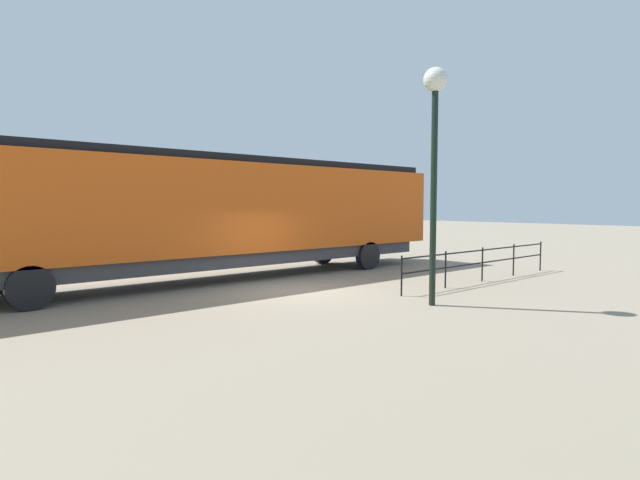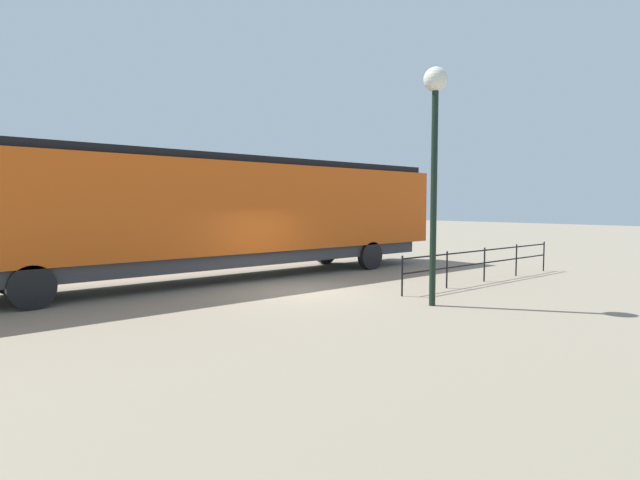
# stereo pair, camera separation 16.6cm
# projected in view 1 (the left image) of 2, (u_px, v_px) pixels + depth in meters

# --- Properties ---
(ground_plane) EXTENTS (120.00, 120.00, 0.00)m
(ground_plane) POSITION_uv_depth(u_px,v_px,m) (298.00, 292.00, 14.90)
(ground_plane) COLOR gray
(locomotive) EXTENTS (3.01, 18.55, 4.16)m
(locomotive) POSITION_uv_depth(u_px,v_px,m) (231.00, 211.00, 17.34)
(locomotive) COLOR #D15114
(locomotive) RESTS_ON ground_plane
(lamp_post) EXTENTS (0.60, 0.60, 5.95)m
(lamp_post) POSITION_uv_depth(u_px,v_px,m) (435.00, 127.00, 12.55)
(lamp_post) COLOR black
(lamp_post) RESTS_ON ground_plane
(platform_fence) EXTENTS (0.05, 8.42, 1.14)m
(platform_fence) POSITION_uv_depth(u_px,v_px,m) (482.00, 259.00, 16.86)
(platform_fence) COLOR black
(platform_fence) RESTS_ON ground_plane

